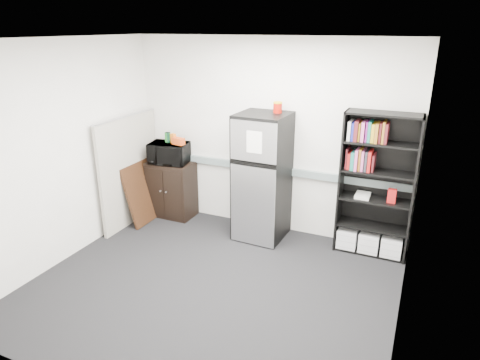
% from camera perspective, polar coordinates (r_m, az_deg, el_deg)
% --- Properties ---
extents(floor, '(4.00, 4.00, 0.00)m').
position_cam_1_polar(floor, '(5.07, -3.78, -13.92)').
color(floor, black).
rests_on(floor, ground).
extents(wall_back, '(4.00, 0.02, 2.70)m').
position_cam_1_polar(wall_back, '(5.99, 3.72, 5.70)').
color(wall_back, white).
rests_on(wall_back, floor).
extents(wall_right, '(0.02, 3.50, 2.70)m').
position_cam_1_polar(wall_right, '(3.99, 22.20, -3.27)').
color(wall_right, white).
rests_on(wall_right, floor).
extents(wall_left, '(0.02, 3.50, 2.70)m').
position_cam_1_polar(wall_left, '(5.65, -22.43, 3.32)').
color(wall_left, white).
rests_on(wall_left, floor).
extents(ceiling, '(4.00, 3.50, 0.02)m').
position_cam_1_polar(ceiling, '(4.21, -4.65, 18.25)').
color(ceiling, white).
rests_on(ceiling, wall_back).
extents(electrical_raceway, '(3.92, 0.05, 0.10)m').
position_cam_1_polar(electrical_raceway, '(6.09, 3.53, 1.54)').
color(electrical_raceway, gray).
rests_on(electrical_raceway, wall_back).
extents(wall_note, '(0.14, 0.00, 0.10)m').
position_cam_1_polar(wall_note, '(6.07, 0.62, 7.86)').
color(wall_note, white).
rests_on(wall_note, wall_back).
extents(bookshelf, '(0.90, 0.34, 1.85)m').
position_cam_1_polar(bookshelf, '(5.62, 17.69, -0.86)').
color(bookshelf, black).
rests_on(bookshelf, floor).
extents(cubicle_partition, '(0.06, 1.30, 1.62)m').
position_cam_1_polar(cubicle_partition, '(6.49, -14.47, 1.28)').
color(cubicle_partition, '#A19A8E').
rests_on(cubicle_partition, floor).
extents(cabinet, '(0.69, 0.46, 0.86)m').
position_cam_1_polar(cabinet, '(6.70, -9.10, -1.22)').
color(cabinet, black).
rests_on(cabinet, floor).
extents(microwave, '(0.63, 0.48, 0.31)m').
position_cam_1_polar(microwave, '(6.50, -9.45, 3.57)').
color(microwave, black).
rests_on(microwave, cabinet).
extents(snack_box_a, '(0.08, 0.06, 0.15)m').
position_cam_1_polar(snack_box_a, '(6.48, -9.61, 5.63)').
color(snack_box_a, '#1C6220').
rests_on(snack_box_a, microwave).
extents(snack_box_b, '(0.07, 0.06, 0.15)m').
position_cam_1_polar(snack_box_b, '(6.48, -9.61, 5.63)').
color(snack_box_b, '#0B3421').
rests_on(snack_box_b, microwave).
extents(snack_box_c, '(0.08, 0.06, 0.14)m').
position_cam_1_polar(snack_box_c, '(6.43, -8.89, 5.52)').
color(snack_box_c, orange).
rests_on(snack_box_c, microwave).
extents(snack_bag, '(0.20, 0.13, 0.10)m').
position_cam_1_polar(snack_bag, '(6.33, -8.22, 5.14)').
color(snack_bag, '#D54515').
rests_on(snack_bag, microwave).
extents(refrigerator, '(0.68, 0.71, 1.75)m').
position_cam_1_polar(refrigerator, '(5.82, 2.94, 0.37)').
color(refrigerator, black).
rests_on(refrigerator, floor).
extents(coffee_can, '(0.12, 0.12, 0.16)m').
position_cam_1_polar(coffee_can, '(5.64, 5.05, 9.74)').
color(coffee_can, '#A81207').
rests_on(coffee_can, refrigerator).
extents(framed_poster, '(0.27, 0.71, 0.90)m').
position_cam_1_polar(framed_poster, '(6.60, -12.79, -1.53)').
color(framed_poster, black).
rests_on(framed_poster, floor).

